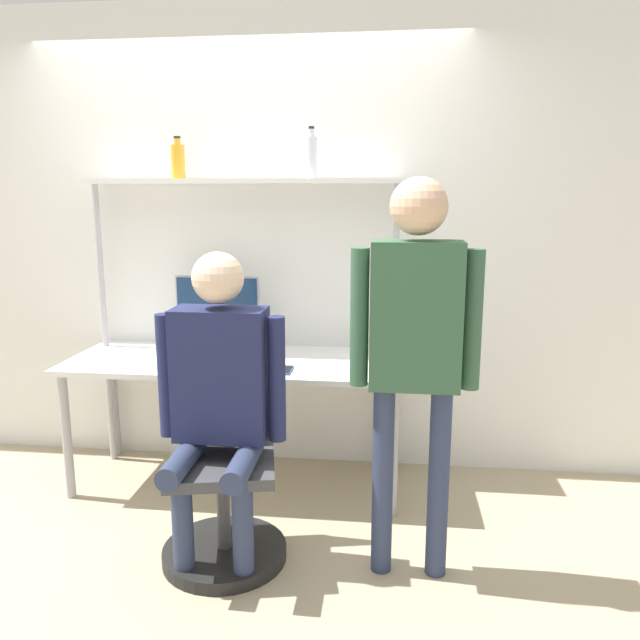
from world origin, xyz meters
The scene contains 12 objects.
ground_plane centered at (0.00, 0.00, 0.00)m, with size 12.00×12.00×0.00m, color tan.
wall_back centered at (0.00, 0.76, 1.35)m, with size 8.00×0.06×2.70m.
desk centered at (0.00, 0.37, 0.66)m, with size 1.87×0.71×0.73m.
shelf_unit centered at (0.00, 0.59, 1.46)m, with size 1.77×0.25×1.71m.
monitor centered at (-0.16, 0.57, 0.98)m, with size 0.50×0.17×0.44m.
laptop centered at (0.06, 0.22, 0.79)m, with size 0.31×0.24×0.23m.
cell_phone centered at (0.31, 0.16, 0.74)m, with size 0.07×0.15×0.01m.
office_chair centered at (0.11, -0.36, 0.29)m, with size 0.56×0.56×0.94m.
person_seated centered at (0.12, -0.41, 0.83)m, with size 0.57×0.47×1.40m.
person_standing centered at (0.95, -0.40, 1.09)m, with size 0.53×0.23×1.70m.
bottle_clear centered at (0.39, 0.59, 1.83)m, with size 0.06×0.06×0.28m.
bottle_amber centered at (-0.36, 0.59, 1.81)m, with size 0.08×0.08×0.23m.
Camera 1 is at (0.85, -2.90, 1.63)m, focal length 35.00 mm.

